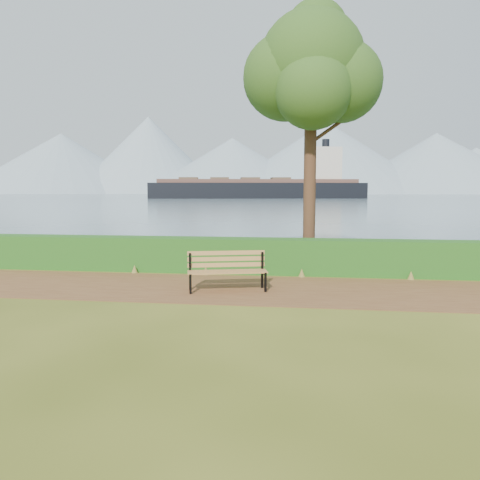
# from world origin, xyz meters

# --- Properties ---
(ground) EXTENTS (140.00, 140.00, 0.00)m
(ground) POSITION_xyz_m (0.00, 0.00, 0.00)
(ground) COLOR #424F16
(ground) RESTS_ON ground
(path) EXTENTS (40.00, 3.40, 0.01)m
(path) POSITION_xyz_m (0.00, 0.30, 0.01)
(path) COLOR brown
(path) RESTS_ON ground
(hedge) EXTENTS (32.00, 0.85, 1.00)m
(hedge) POSITION_xyz_m (0.00, 2.60, 0.50)
(hedge) COLOR #184614
(hedge) RESTS_ON ground
(water) EXTENTS (700.00, 510.00, 0.00)m
(water) POSITION_xyz_m (0.00, 260.00, 0.01)
(water) COLOR #445A6D
(water) RESTS_ON ground
(mountains) EXTENTS (585.00, 190.00, 70.00)m
(mountains) POSITION_xyz_m (-9.17, 406.05, 27.70)
(mountains) COLOR #7C94A6
(mountains) RESTS_ON ground
(bench) EXTENTS (1.95, 1.00, 0.94)m
(bench) POSITION_xyz_m (-0.17, 0.08, 0.54)
(bench) COLOR black
(bench) RESTS_ON ground
(tree) EXTENTS (4.19, 3.52, 8.06)m
(tree) POSITION_xyz_m (1.79, 3.89, 5.99)
(tree) COLOR #331E15
(tree) RESTS_ON ground
(cargo_ship) EXTENTS (68.95, 23.29, 20.69)m
(cargo_ship) POSITION_xyz_m (-10.61, 139.00, 3.08)
(cargo_ship) COLOR black
(cargo_ship) RESTS_ON ground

